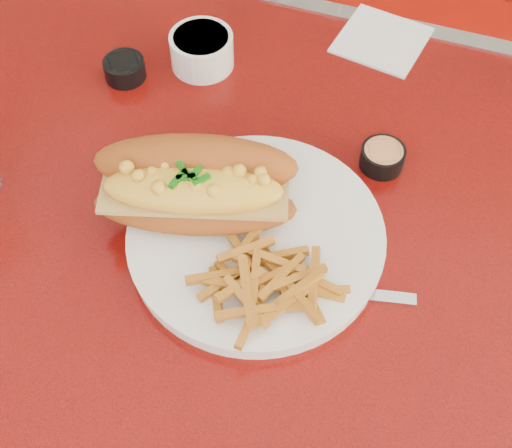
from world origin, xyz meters
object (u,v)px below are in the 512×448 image
(dinner_plate, at_px, (256,238))
(sauce_cup_left, at_px, (124,68))
(diner_table, at_px, (252,283))
(booth_bench_far, at_px, (367,73))
(mac_hoagie, at_px, (195,186))
(knife, at_px, (338,293))
(sauce_cup_right, at_px, (383,157))
(gravy_ramekin, at_px, (202,49))
(fork, at_px, (300,193))

(dinner_plate, relative_size, sauce_cup_left, 5.56)
(diner_table, xyz_separation_m, booth_bench_far, (0.00, 0.81, -0.32))
(mac_hoagie, bearing_deg, knife, -29.88)
(mac_hoagie, xyz_separation_m, sauce_cup_right, (0.19, 0.16, -0.05))
(gravy_ramekin, bearing_deg, booth_bench_far, 75.41)
(gravy_ramekin, bearing_deg, diner_table, -55.93)
(knife, bearing_deg, sauce_cup_left, 135.28)
(diner_table, bearing_deg, sauce_cup_left, 145.78)
(gravy_ramekin, height_order, knife, gravy_ramekin)
(mac_hoagie, relative_size, gravy_ramekin, 2.28)
(diner_table, relative_size, gravy_ramekin, 11.02)
(dinner_plate, distance_m, sauce_cup_left, 0.33)
(sauce_cup_left, bearing_deg, booth_bench_far, 69.29)
(sauce_cup_right, bearing_deg, diner_table, -135.28)
(mac_hoagie, bearing_deg, dinner_plate, -24.46)
(booth_bench_far, bearing_deg, diner_table, -90.00)
(sauce_cup_left, xyz_separation_m, knife, (0.37, -0.24, -0.01))
(fork, height_order, sauce_cup_right, sauce_cup_right)
(booth_bench_far, relative_size, gravy_ramekin, 10.75)
(sauce_cup_left, height_order, knife, sauce_cup_left)
(dinner_plate, height_order, sauce_cup_left, sauce_cup_left)
(dinner_plate, bearing_deg, gravy_ramekin, 123.17)
(dinner_plate, relative_size, fork, 2.72)
(fork, bearing_deg, sauce_cup_right, -36.87)
(diner_table, height_order, booth_bench_far, booth_bench_far)
(knife, bearing_deg, diner_table, 138.77)
(booth_bench_far, xyz_separation_m, fork, (0.05, -0.78, 0.50))
(sauce_cup_left, bearing_deg, gravy_ramekin, 33.03)
(fork, relative_size, sauce_cup_right, 2.47)
(dinner_plate, height_order, gravy_ramekin, gravy_ramekin)
(booth_bench_far, height_order, fork, booth_bench_far)
(dinner_plate, bearing_deg, booth_bench_far, 91.34)
(booth_bench_far, xyz_separation_m, dinner_plate, (0.02, -0.85, 0.49))
(mac_hoagie, height_order, sauce_cup_right, mac_hoagie)
(knife, bearing_deg, booth_bench_far, 86.05)
(knife, bearing_deg, dinner_plate, 150.83)
(gravy_ramekin, distance_m, knife, 0.41)
(dinner_plate, height_order, mac_hoagie, mac_hoagie)
(mac_hoagie, relative_size, sauce_cup_right, 4.40)
(booth_bench_far, bearing_deg, sauce_cup_left, -110.71)
(gravy_ramekin, relative_size, sauce_cup_right, 1.93)
(sauce_cup_left, bearing_deg, diner_table, -34.22)
(sauce_cup_left, height_order, sauce_cup_right, same)
(booth_bench_far, distance_m, gravy_ramekin, 0.79)
(dinner_plate, relative_size, gravy_ramekin, 3.49)
(gravy_ramekin, distance_m, sauce_cup_right, 0.30)
(diner_table, relative_size, booth_bench_far, 1.03)
(diner_table, relative_size, sauce_cup_left, 17.55)
(fork, distance_m, knife, 0.13)
(dinner_plate, distance_m, fork, 0.08)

